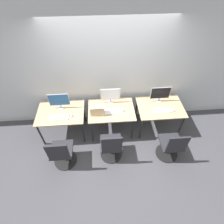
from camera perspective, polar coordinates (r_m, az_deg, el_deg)
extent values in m
plane|color=#3D3D42|center=(4.22, 0.16, -9.55)|extent=(20.00, 20.00, 0.00)
cube|color=#B7BCC1|center=(3.85, -0.84, 13.40)|extent=(12.00, 0.05, 2.80)
cube|color=tan|center=(4.02, -16.47, -0.17)|extent=(1.03, 0.74, 0.02)
cylinder|color=black|center=(4.21, -22.20, -7.05)|extent=(0.04, 0.04, 0.69)
cylinder|color=black|center=(3.99, -9.46, -6.68)|extent=(0.04, 0.04, 0.69)
cylinder|color=black|center=(4.60, -20.68, -0.61)|extent=(0.04, 0.04, 0.69)
cylinder|color=black|center=(4.41, -9.14, 0.03)|extent=(0.04, 0.04, 0.69)
cylinder|color=#B2B2B7|center=(4.10, -16.28, 1.44)|extent=(0.15, 0.15, 0.01)
cylinder|color=#B2B2B7|center=(4.07, -16.42, 1.90)|extent=(0.04, 0.04, 0.08)
cube|color=#B2B2B7|center=(3.95, -16.96, 3.84)|extent=(0.45, 0.01, 0.31)
cube|color=navy|center=(3.95, -16.97, 3.76)|extent=(0.42, 0.01, 0.29)
cube|color=silver|center=(3.89, -16.83, -1.68)|extent=(0.39, 0.16, 0.02)
ellipsoid|color=silver|center=(3.85, -13.12, -1.14)|extent=(0.06, 0.09, 0.03)
cylinder|color=black|center=(4.08, -14.87, -14.93)|extent=(0.48, 0.48, 0.03)
cylinder|color=black|center=(3.90, -15.45, -13.46)|extent=(0.04, 0.04, 0.38)
cube|color=#232328|center=(3.72, -16.11, -11.77)|extent=(0.44, 0.44, 0.05)
cube|color=#232328|center=(3.42, -17.36, -12.46)|extent=(0.40, 0.04, 0.44)
cube|color=tan|center=(3.91, -0.25, 0.73)|extent=(1.03, 0.74, 0.02)
cylinder|color=black|center=(3.98, -6.61, -6.55)|extent=(0.04, 0.04, 0.69)
cylinder|color=black|center=(4.02, 6.75, -5.74)|extent=(0.04, 0.04, 0.69)
cylinder|color=black|center=(4.39, -6.59, 0.17)|extent=(0.04, 0.04, 0.69)
cylinder|color=black|center=(4.43, 5.45, 0.83)|extent=(0.04, 0.04, 0.69)
cylinder|color=#B2B2B7|center=(4.06, -0.49, 3.28)|extent=(0.15, 0.15, 0.01)
cylinder|color=#B2B2B7|center=(4.03, -0.50, 3.76)|extent=(0.04, 0.04, 0.08)
cube|color=#B2B2B7|center=(3.91, -0.52, 5.78)|extent=(0.45, 0.01, 0.31)
cube|color=silver|center=(3.91, -0.51, 5.70)|extent=(0.42, 0.01, 0.29)
cube|color=silver|center=(3.84, -0.17, 0.15)|extent=(0.39, 0.16, 0.02)
ellipsoid|color=silver|center=(3.88, 3.61, 0.68)|extent=(0.06, 0.09, 0.03)
cylinder|color=black|center=(4.03, -0.25, -13.45)|extent=(0.48, 0.48, 0.03)
cylinder|color=black|center=(3.85, -0.26, -11.92)|extent=(0.04, 0.04, 0.38)
cube|color=#232328|center=(3.67, -0.28, -10.14)|extent=(0.44, 0.44, 0.05)
cube|color=#232328|center=(3.35, -0.04, -10.72)|extent=(0.40, 0.04, 0.44)
cube|color=tan|center=(4.12, 15.55, 1.56)|extent=(1.03, 0.74, 0.02)
cylinder|color=black|center=(4.06, 9.51, -5.54)|extent=(0.04, 0.04, 0.69)
cylinder|color=black|center=(4.35, 21.55, -4.49)|extent=(0.04, 0.04, 0.69)
cylinder|color=black|center=(4.47, 7.95, 0.96)|extent=(0.04, 0.04, 0.69)
cylinder|color=black|center=(4.73, 19.03, 1.53)|extent=(0.04, 0.04, 0.69)
cylinder|color=#B2B2B7|center=(4.24, 14.92, 3.60)|extent=(0.15, 0.15, 0.01)
cylinder|color=#B2B2B7|center=(4.21, 15.04, 4.06)|extent=(0.04, 0.04, 0.08)
cube|color=#B2B2B7|center=(4.10, 15.51, 6.00)|extent=(0.45, 0.01, 0.31)
cube|color=black|center=(4.09, 15.54, 5.92)|extent=(0.42, 0.01, 0.29)
cube|color=silver|center=(4.03, 16.05, 0.59)|extent=(0.39, 0.16, 0.02)
ellipsoid|color=silver|center=(4.10, 19.41, 0.66)|extent=(0.06, 0.09, 0.03)
cylinder|color=black|center=(4.22, 17.31, -12.69)|extent=(0.48, 0.48, 0.03)
cylinder|color=black|center=(4.05, 17.95, -11.17)|extent=(0.04, 0.04, 0.38)
cube|color=#232328|center=(3.87, 18.68, -9.43)|extent=(0.44, 0.44, 0.05)
cube|color=#232328|center=(3.58, 20.57, -9.85)|extent=(0.40, 0.04, 0.44)
cube|color=tan|center=(3.74, -4.84, 0.56)|extent=(0.30, 0.14, 0.22)
torus|color=tan|center=(3.65, -4.97, 1.97)|extent=(0.18, 0.18, 0.01)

